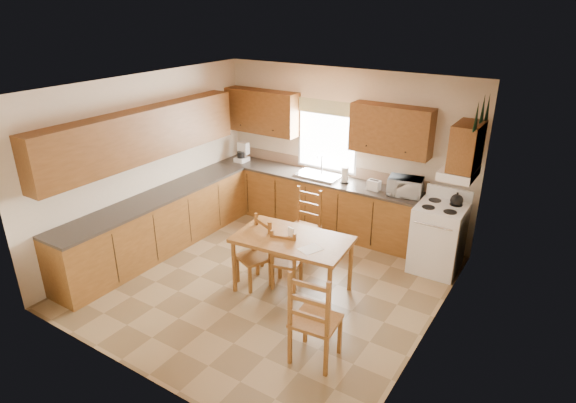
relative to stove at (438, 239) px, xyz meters
The scene contains 35 objects.
floor 2.53m from the stove, 139.21° to the right, with size 4.50×4.50×0.00m, color #8D754F.
ceiling 3.32m from the stove, 139.21° to the right, with size 4.50×4.50×0.00m, color brown.
wall_left 4.52m from the stove, 158.55° to the right, with size 4.50×4.50×0.00m, color beige.
wall_right 1.87m from the stove, 77.15° to the right, with size 4.50×4.50×0.00m, color beige.
wall_back 2.16m from the stove, 161.54° to the left, with size 4.50×4.50×0.00m, color beige.
wall_front 4.39m from the stove, 115.90° to the right, with size 4.50×4.50×0.00m, color beige.
lower_cab_back 2.28m from the stove, behind, with size 3.75×0.60×0.88m, color brown.
lower_cab_left 4.22m from the stove, 155.17° to the right, with size 0.60×3.60×0.88m, color brown.
counter_back 2.31m from the stove, behind, with size 3.75×0.63×0.04m, color #3D352F.
counter_left 4.24m from the stove, 155.17° to the right, with size 0.63×3.60×0.04m, color #3D352F.
backsplash 2.39m from the stove, 164.68° to the left, with size 3.75×0.01×0.18m, color #95755B.
upper_cab_back_left 3.72m from the stove, behind, with size 1.41×0.33×0.75m, color brown.
upper_cab_back_right 1.76m from the stove, 155.55° to the left, with size 1.25×0.33×0.75m, color brown.
upper_cab_left 4.55m from the stove, 155.92° to the right, with size 0.33×3.60×0.75m, color brown.
upper_cab_stove 1.42m from the stove, ahead, with size 0.33×0.62×0.62m, color brown.
range_hood 1.04m from the stove, 10.47° to the left, with size 0.44×0.62×0.12m, color white.
window_frame 2.50m from the stove, 164.67° to the left, with size 1.13×0.02×1.18m, color white.
window_pane 2.49m from the stove, 164.79° to the left, with size 1.05×0.01×1.10m, color white.
window_valance 2.74m from the stove, 165.40° to the left, with size 1.19×0.01×0.24m, color #617E42.
sink_basin 2.25m from the stove, behind, with size 0.75×0.45×0.04m, color silver.
pine_decal_a 1.94m from the stove, 41.53° to the right, with size 0.22×0.22×0.36m, color black.
pine_decal_b 1.96m from the stove, ahead, with size 0.22×0.22×0.36m, color black.
pine_decal_c 1.95m from the stove, 46.50° to the left, with size 0.22×0.22×0.36m, color black.
stove is the anchor object (origin of this frame).
coffeemaker 3.83m from the stove, behind, with size 0.20×0.24×0.34m, color white.
paper_towel 1.79m from the stove, 169.63° to the left, with size 0.11×0.11×0.26m, color white.
toaster 1.28m from the stove, 167.24° to the left, with size 0.19×0.12×0.16m, color white.
microwave 0.93m from the stove, 154.71° to the left, with size 0.47×0.34×0.28m, color white.
dining_table 2.19m from the stove, 131.82° to the right, with size 1.50×0.86×0.80m, color brown.
chair_near_left 2.23m from the stove, 135.31° to the right, with size 0.37×0.35×0.89m, color brown.
chair_near_right 2.69m from the stove, 101.37° to the right, with size 0.48×0.46×1.15m, color brown.
chair_far_left 1.98m from the stove, 158.87° to the right, with size 0.44×0.42×1.05m, color brown.
chair_far_right 2.68m from the stove, 138.36° to the right, with size 0.41×0.39×0.97m, color brown.
table_paper 2.11m from the stove, 122.02° to the right, with size 0.21×0.27×0.00m, color white.
table_card 2.23m from the stove, 133.00° to the right, with size 0.10×0.02×0.13m, color white.
Camera 1 is at (3.40, -4.76, 3.69)m, focal length 30.00 mm.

